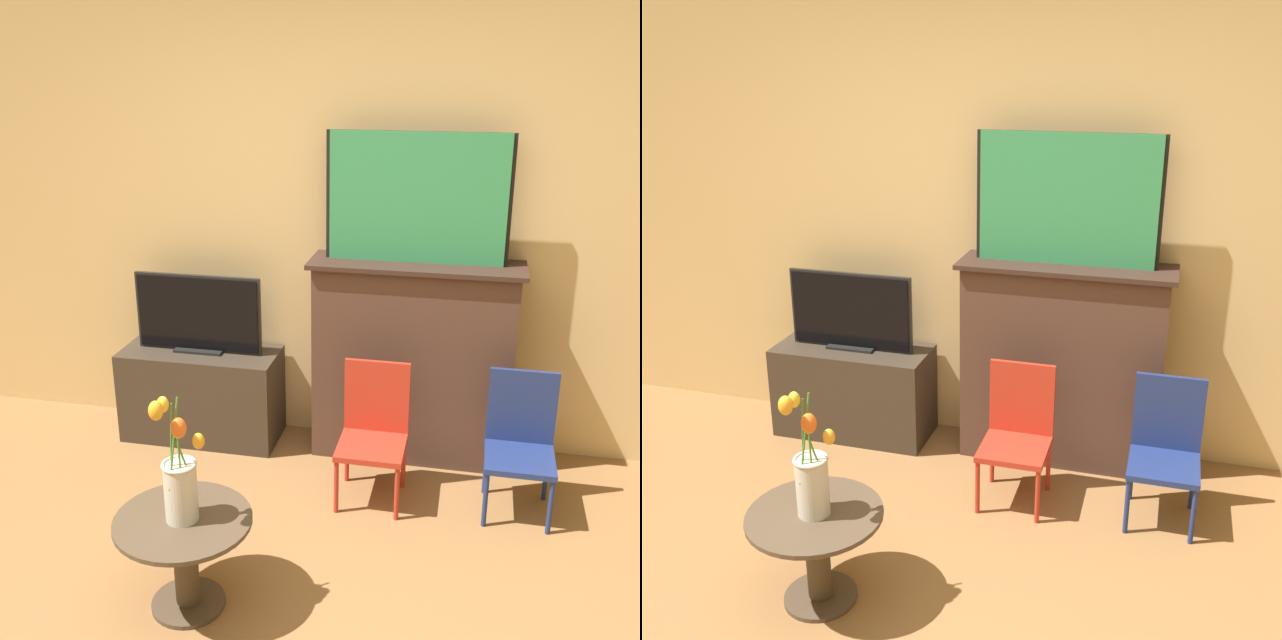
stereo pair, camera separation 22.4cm
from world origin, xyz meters
TOP-DOWN VIEW (x-y plane):
  - wall_back at (0.00, 2.13)m, footprint 8.00×0.06m
  - fireplace_mantel at (0.32, 1.94)m, footprint 1.14×0.37m
  - painting at (0.31, 1.94)m, footprint 0.96×0.03m
  - tv_stand at (-0.91, 1.88)m, footprint 0.92×0.40m
  - tv_monitor at (-0.91, 1.89)m, footprint 0.75×0.12m
  - chair_red at (0.18, 1.47)m, footprint 0.34×0.34m
  - chair_blue at (0.90, 1.50)m, footprint 0.34×0.34m
  - side_table at (-0.45, 0.46)m, footprint 0.56×0.56m
  - vase_tulips at (-0.45, 0.45)m, footprint 0.18×0.20m

SIDE VIEW (x-z plane):
  - tv_stand at x=-0.91m, z-range 0.00..0.54m
  - side_table at x=-0.45m, z-range 0.07..0.49m
  - chair_red at x=0.18m, z-range 0.03..0.74m
  - chair_blue at x=0.90m, z-range 0.03..0.74m
  - fireplace_mantel at x=0.32m, z-range 0.01..1.15m
  - vase_tulips at x=-0.45m, z-range 0.32..0.88m
  - tv_monitor at x=-0.91m, z-range 0.54..0.99m
  - wall_back at x=0.00m, z-range 0.00..2.70m
  - painting at x=0.31m, z-range 1.13..1.81m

